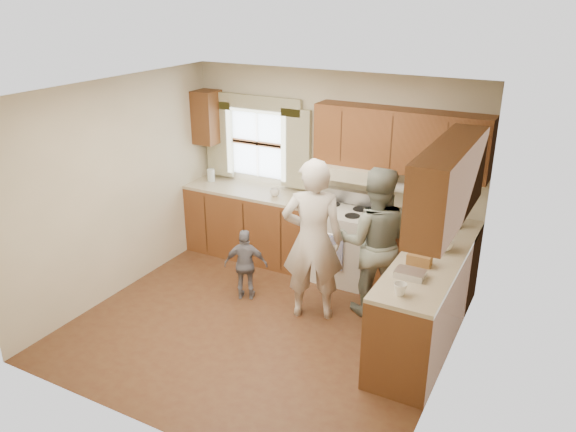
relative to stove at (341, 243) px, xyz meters
The scene contains 6 objects.
room 1.66m from the stove, 101.81° to the right, with size 3.80×3.80×3.80m.
kitchen_fixtures 0.61m from the stove, 48.76° to the right, with size 3.80×2.25×2.15m.
stove is the anchor object (origin of this frame).
woman_left 1.07m from the stove, 86.12° to the right, with size 0.66×0.43×1.81m, color beige.
woman_right 0.93m from the stove, 43.44° to the right, with size 0.82×0.64×1.68m, color #274033.
child 1.27m from the stove, 127.08° to the right, with size 0.50×0.21×0.86m, color slate.
Camera 1 is at (2.68, -4.45, 3.35)m, focal length 35.00 mm.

